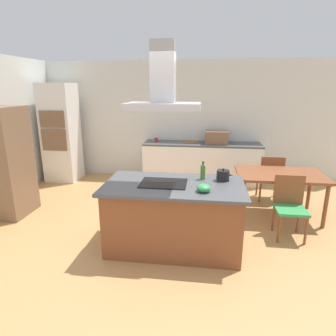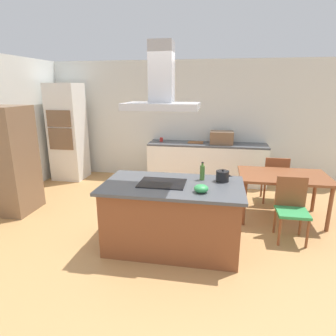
# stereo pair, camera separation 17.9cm
# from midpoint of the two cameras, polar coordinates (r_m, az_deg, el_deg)

# --- Properties ---
(ground) EXTENTS (16.00, 16.00, 0.00)m
(ground) POSITION_cam_midpoint_polar(r_m,az_deg,el_deg) (5.45, 4.39, -7.11)
(ground) COLOR tan
(wall_back) EXTENTS (7.20, 0.10, 2.70)m
(wall_back) POSITION_cam_midpoint_polar(r_m,az_deg,el_deg) (6.81, 6.17, 9.23)
(wall_back) COLOR silver
(wall_back) RESTS_ON ground
(kitchen_island) EXTENTS (1.82, 1.01, 0.90)m
(kitchen_island) POSITION_cam_midpoint_polar(r_m,az_deg,el_deg) (3.90, 2.22, -9.44)
(kitchen_island) COLOR brown
(kitchen_island) RESTS_ON ground
(cooktop) EXTENTS (0.60, 0.44, 0.01)m
(cooktop) POSITION_cam_midpoint_polar(r_m,az_deg,el_deg) (3.75, 0.21, -3.02)
(cooktop) COLOR black
(cooktop) RESTS_ON kitchen_island
(tea_kettle) EXTENTS (0.22, 0.17, 0.17)m
(tea_kettle) POSITION_cam_midpoint_polar(r_m,az_deg,el_deg) (3.91, 12.04, -1.59)
(tea_kettle) COLOR black
(tea_kettle) RESTS_ON kitchen_island
(olive_oil_bottle) EXTENTS (0.07, 0.07, 0.25)m
(olive_oil_bottle) POSITION_cam_midpoint_polar(r_m,az_deg,el_deg) (3.91, 8.11, -0.87)
(olive_oil_bottle) COLOR #47722D
(olive_oil_bottle) RESTS_ON kitchen_island
(mixing_bowl) EXTENTS (0.18, 0.18, 0.10)m
(mixing_bowl) POSITION_cam_midpoint_polar(r_m,az_deg,el_deg) (3.47, 8.06, -4.05)
(mixing_bowl) COLOR #33934C
(mixing_bowl) RESTS_ON kitchen_island
(back_counter) EXTENTS (2.62, 0.62, 0.90)m
(back_counter) POSITION_cam_midpoint_polar(r_m,az_deg,el_deg) (6.60, 8.40, 0.98)
(back_counter) COLOR white
(back_counter) RESTS_ON ground
(countertop_microwave) EXTENTS (0.50, 0.38, 0.28)m
(countertop_microwave) POSITION_cam_midpoint_polar(r_m,az_deg,el_deg) (6.47, 11.36, 5.90)
(countertop_microwave) COLOR brown
(countertop_microwave) RESTS_ON back_counter
(coffee_mug_red) EXTENTS (0.08, 0.08, 0.09)m
(coffee_mug_red) POSITION_cam_midpoint_polar(r_m,az_deg,el_deg) (6.66, -0.55, 5.65)
(coffee_mug_red) COLOR red
(coffee_mug_red) RESTS_ON back_counter
(cutting_board) EXTENTS (0.34, 0.24, 0.02)m
(cutting_board) POSITION_cam_midpoint_polar(r_m,az_deg,el_deg) (6.56, 6.28, 5.07)
(cutting_board) COLOR #995B33
(cutting_board) RESTS_ON back_counter
(wall_oven_stack) EXTENTS (0.70, 0.66, 2.20)m
(wall_oven_stack) POSITION_cam_midpoint_polar(r_m,az_deg,el_deg) (7.09, -18.55, 6.73)
(wall_oven_stack) COLOR white
(wall_oven_stack) RESTS_ON ground
(refrigerator) EXTENTS (0.80, 0.73, 1.82)m
(refrigerator) POSITION_cam_midpoint_polar(r_m,az_deg,el_deg) (5.57, -28.55, 1.33)
(refrigerator) COLOR brown
(refrigerator) RESTS_ON ground
(dining_table) EXTENTS (1.40, 0.90, 0.75)m
(dining_table) POSITION_cam_midpoint_polar(r_m,az_deg,el_deg) (5.06, 22.79, -2.15)
(dining_table) COLOR brown
(dining_table) RESTS_ON ground
(chair_facing_island) EXTENTS (0.42, 0.42, 0.89)m
(chair_facing_island) POSITION_cam_midpoint_polar(r_m,az_deg,el_deg) (4.50, 24.33, -6.64)
(chair_facing_island) COLOR #33934C
(chair_facing_island) RESTS_ON ground
(chair_facing_back_wall) EXTENTS (0.42, 0.42, 0.89)m
(chair_facing_back_wall) POSITION_cam_midpoint_polar(r_m,az_deg,el_deg) (5.72, 21.26, -1.64)
(chair_facing_back_wall) COLOR #33934C
(chair_facing_back_wall) RESTS_ON ground
(range_hood) EXTENTS (0.90, 0.55, 0.78)m
(range_hood) POSITION_cam_midpoint_polar(r_m,az_deg,el_deg) (3.55, 0.23, 15.56)
(range_hood) COLOR #ADADB2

